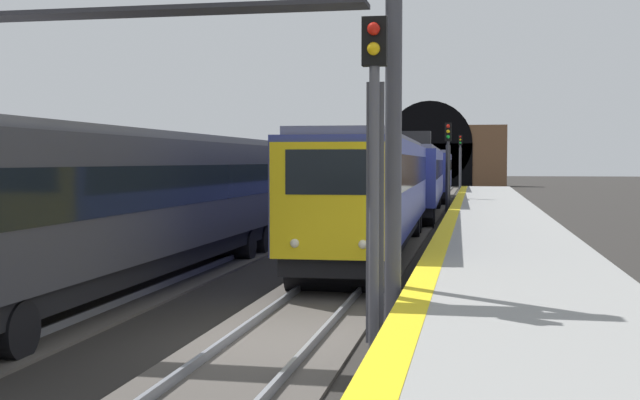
# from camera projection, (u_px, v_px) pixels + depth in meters

# --- Properties ---
(ground_plane) EXTENTS (320.00, 320.00, 0.00)m
(ground_plane) POSITION_uv_depth(u_px,v_px,m) (275.00, 345.00, 13.78)
(ground_plane) COLOR #282623
(platform_right) EXTENTS (112.00, 3.93, 1.01)m
(platform_right) POSITION_uv_depth(u_px,v_px,m) (526.00, 325.00, 12.98)
(platform_right) COLOR gray
(platform_right) RESTS_ON ground_plane
(platform_right_edge_strip) EXTENTS (112.00, 0.50, 0.01)m
(platform_right_edge_strip) POSITION_uv_depth(u_px,v_px,m) (418.00, 290.00, 13.28)
(platform_right_edge_strip) COLOR yellow
(platform_right_edge_strip) RESTS_ON platform_right
(track_main_line) EXTENTS (160.00, 2.74, 0.21)m
(track_main_line) POSITION_uv_depth(u_px,v_px,m) (275.00, 343.00, 13.77)
(track_main_line) COLOR #4C4742
(track_main_line) RESTS_ON ground_plane
(track_adjacent_line) EXTENTS (160.00, 2.92, 0.21)m
(track_adjacent_line) POSITION_uv_depth(u_px,v_px,m) (16.00, 332.00, 14.67)
(track_adjacent_line) COLOR #4C4742
(track_adjacent_line) RESTS_ON ground_plane
(train_main_approaching) EXTENTS (58.26, 3.13, 4.78)m
(train_main_approaching) POSITION_uv_depth(u_px,v_px,m) (416.00, 176.00, 45.92)
(train_main_approaching) COLOR navy
(train_main_approaching) RESTS_ON ground_plane
(train_adjacent_platform) EXTENTS (58.66, 2.79, 4.70)m
(train_adjacent_platform) POSITION_uv_depth(u_px,v_px,m) (301.00, 180.00, 38.60)
(train_adjacent_platform) COLOR #333338
(train_adjacent_platform) RESTS_ON ground_plane
(railway_signal_near) EXTENTS (0.39, 0.38, 5.31)m
(railway_signal_near) POSITION_uv_depth(u_px,v_px,m) (374.00, 161.00, 12.65)
(railway_signal_near) COLOR #4C4C54
(railway_signal_near) RESTS_ON ground_plane
(railway_signal_mid) EXTENTS (0.39, 0.38, 5.27)m
(railway_signal_mid) POSITION_uv_depth(u_px,v_px,m) (448.00, 160.00, 46.27)
(railway_signal_mid) COLOR #38383D
(railway_signal_mid) RESTS_ON ground_plane
(railway_signal_far) EXTENTS (0.39, 0.38, 5.76)m
(railway_signal_far) POSITION_uv_depth(u_px,v_px,m) (460.00, 158.00, 82.77)
(railway_signal_far) COLOR #4C4C54
(railway_signal_far) RESTS_ON ground_plane
(overhead_signal_gantry) EXTENTS (0.70, 8.99, 6.51)m
(overhead_signal_gantry) POSITION_uv_depth(u_px,v_px,m) (145.00, 53.00, 14.29)
(overhead_signal_gantry) COLOR #3F3F47
(overhead_signal_gantry) RESTS_ON ground_plane
(tunnel_portal) EXTENTS (2.75, 18.97, 10.62)m
(tunnel_portal) POSITION_uv_depth(u_px,v_px,m) (430.00, 155.00, 102.99)
(tunnel_portal) COLOR brown
(tunnel_portal) RESTS_ON ground_plane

